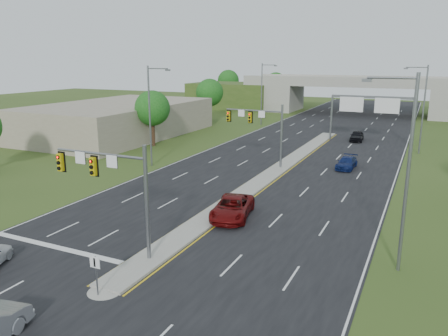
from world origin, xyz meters
name	(u,v)px	position (x,y,z in m)	size (l,w,h in m)	color
ground	(149,260)	(0.00, 0.00, 0.00)	(240.00, 240.00, 0.00)	#334B1A
road	(304,151)	(0.00, 35.00, 0.01)	(24.00, 160.00, 0.02)	black
median	(274,172)	(0.00, 23.00, 0.10)	(2.00, 54.00, 0.16)	gray
median_nose	(105,290)	(0.00, -4.00, 0.10)	(2.00, 2.00, 0.16)	gray
lane_markings	(286,160)	(-0.60, 28.91, 0.02)	(23.72, 160.00, 0.01)	gold
signal_mast_near	(113,180)	(-2.26, -0.07, 4.73)	(6.62, 0.60, 7.00)	slate
signal_mast_far	(262,124)	(-2.26, 24.93, 4.73)	(6.62, 0.60, 7.00)	slate
keep_right_sign	(96,269)	(0.00, -4.53, 1.52)	(0.60, 0.13, 2.20)	slate
sign_gantry	(371,106)	(6.68, 44.92, 5.24)	(11.58, 0.44, 6.67)	slate
overpass	(359,97)	(0.00, 80.00, 3.55)	(80.00, 14.00, 8.10)	gray
lightpole_l_mid	(151,112)	(-13.30, 20.00, 6.10)	(2.85, 0.25, 11.00)	slate
lightpole_l_far	(263,91)	(-13.30, 55.00, 6.10)	(2.85, 0.25, 11.00)	slate
lightpole_r_near	(405,165)	(13.30, 5.00, 6.10)	(2.85, 0.25, 11.00)	slate
lightpole_r_far	(422,105)	(13.30, 40.00, 6.10)	(2.85, 0.25, 11.00)	slate
tree_l_near	(152,108)	(-20.00, 30.00, 5.18)	(4.80, 4.80, 7.60)	#382316
tree_l_mid	(210,93)	(-24.00, 55.00, 5.51)	(5.20, 5.20, 8.12)	#382316
tree_back_a	(228,81)	(-38.00, 94.00, 5.84)	(6.00, 6.00, 8.85)	#382316
tree_back_b	(276,83)	(-24.00, 94.00, 5.51)	(5.60, 5.60, 8.32)	#382316
commercial_building	(118,119)	(-30.00, 35.00, 2.50)	(18.00, 30.00, 5.00)	gray
car_far_a	(232,208)	(1.50, 8.73, 0.80)	(2.59, 5.61, 1.56)	#580809
car_far_b	(347,163)	(6.58, 28.04, 0.65)	(1.77, 4.36, 1.26)	#0C1A4D
car_far_c	(357,136)	(4.93, 45.74, 0.77)	(1.76, 4.38, 1.49)	black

